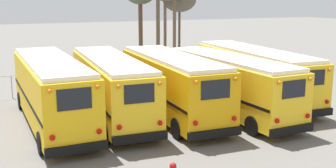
{
  "coord_description": "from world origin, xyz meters",
  "views": [
    {
      "loc": [
        -8.65,
        -19.9,
        6.25
      ],
      "look_at": [
        0.0,
        0.19,
        1.64
      ],
      "focal_mm": 45.0,
      "sensor_mm": 36.0,
      "label": 1
    }
  ],
  "objects": [
    {
      "name": "fence_line",
      "position": [
        -0.0,
        7.23,
        0.99
      ],
      "size": [
        20.01,
        0.06,
        1.42
      ],
      "color": "#939399",
      "rests_on": "ground"
    },
    {
      "name": "school_bus_3",
      "position": [
        2.99,
        -1.05,
        1.68
      ],
      "size": [
        2.87,
        10.0,
        3.11
      ],
      "color": "yellow",
      "rests_on": "ground"
    },
    {
      "name": "school_bus_0",
      "position": [
        -5.97,
        0.58,
        1.77
      ],
      "size": [
        2.73,
        10.46,
        3.28
      ],
      "color": "yellow",
      "rests_on": "ground"
    },
    {
      "name": "school_bus_2",
      "position": [
        -0.0,
        -0.32,
        1.75
      ],
      "size": [
        2.74,
        9.67,
        3.23
      ],
      "color": "#E5A00C",
      "rests_on": "ground"
    },
    {
      "name": "school_bus_1",
      "position": [
        -2.99,
        0.64,
        1.73
      ],
      "size": [
        2.81,
        10.27,
        3.18
      ],
      "color": "yellow",
      "rests_on": "ground"
    },
    {
      "name": "bare_tree_1",
      "position": [
        10.17,
        20.75,
        5.83
      ],
      "size": [
        3.52,
        3.52,
        7.18
      ],
      "color": "brown",
      "rests_on": "ground"
    },
    {
      "name": "school_bus_4",
      "position": [
        5.97,
        0.99,
        1.71
      ],
      "size": [
        3.01,
        10.89,
        3.11
      ],
      "color": "yellow",
      "rests_on": "ground"
    },
    {
      "name": "ground_plane",
      "position": [
        0.0,
        0.0,
        0.0
      ],
      "size": [
        160.0,
        160.0,
        0.0
      ],
      "primitive_type": "plane",
      "color": "#66635E"
    },
    {
      "name": "utility_pole",
      "position": [
        4.18,
        11.94,
        3.89
      ],
      "size": [
        1.8,
        0.31,
        7.51
      ],
      "color": "brown",
      "rests_on": "ground"
    }
  ]
}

